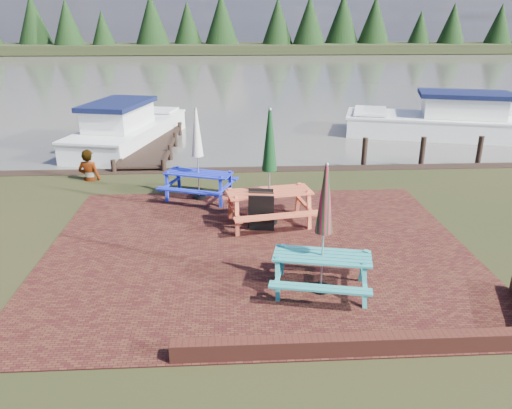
{
  "coord_description": "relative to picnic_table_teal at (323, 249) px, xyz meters",
  "views": [
    {
      "loc": [
        -0.59,
        -8.66,
        4.69
      ],
      "look_at": [
        -0.04,
        1.12,
        1.0
      ],
      "focal_mm": 35.0,
      "sensor_mm": 36.0,
      "label": 1
    }
  ],
  "objects": [
    {
      "name": "chalkboard",
      "position": [
        -0.9,
        2.84,
        -0.36
      ],
      "size": [
        0.61,
        0.62,
        0.94
      ],
      "rotation": [
        0.0,
        0.0,
        -0.14
      ],
      "color": "black",
      "rests_on": "ground"
    },
    {
      "name": "paving",
      "position": [
        -1.03,
        1.78,
        -0.83
      ],
      "size": [
        9.0,
        7.5,
        0.02
      ],
      "primitive_type": "cube",
      "color": "#371211",
      "rests_on": "ground"
    },
    {
      "name": "jetty",
      "position": [
        -4.53,
        12.06,
        -0.73
      ],
      "size": [
        1.76,
        9.08,
        1.0
      ],
      "color": "black",
      "rests_on": "ground"
    },
    {
      "name": "boat_far",
      "position": [
        10.89,
        13.59,
        -0.49
      ],
      "size": [
        6.21,
        3.67,
        1.83
      ],
      "rotation": [
        0.0,
        0.0,
        1.86
      ],
      "color": "white",
      "rests_on": "ground"
    },
    {
      "name": "boat_jetty",
      "position": [
        -5.65,
        12.1,
        -0.43
      ],
      "size": [
        4.04,
        7.45,
        2.05
      ],
      "rotation": [
        0.0,
        0.0,
        -0.24
      ],
      "color": "white",
      "rests_on": "ground"
    },
    {
      "name": "ground",
      "position": [
        -1.03,
        0.78,
        -0.84
      ],
      "size": [
        120.0,
        120.0,
        0.0
      ],
      "primitive_type": "plane",
      "color": "black",
      "rests_on": "ground"
    },
    {
      "name": "picnic_table_red",
      "position": [
        -0.69,
        3.2,
        0.13
      ],
      "size": [
        2.27,
        2.09,
        2.77
      ],
      "rotation": [
        0.0,
        0.0,
        0.18
      ],
      "color": "#D85837",
      "rests_on": "ground"
    },
    {
      "name": "water",
      "position": [
        -1.03,
        37.78,
        -0.84
      ],
      "size": [
        120.0,
        60.0,
        0.02
      ],
      "primitive_type": "cube",
      "color": "#4C4841",
      "rests_on": "ground"
    },
    {
      "name": "boat_near",
      "position": [
        7.64,
        13.01,
        -0.41
      ],
      "size": [
        8.24,
        4.76,
        2.11
      ],
      "rotation": [
        0.0,
        0.0,
        1.29
      ],
      "color": "white",
      "rests_on": "ground"
    },
    {
      "name": "picnic_table_teal",
      "position": [
        0.0,
        0.0,
        0.0
      ],
      "size": [
        2.02,
        1.87,
        2.4
      ],
      "rotation": [
        0.0,
        0.0,
        -0.22
      ],
      "color": "teal",
      "rests_on": "ground"
    },
    {
      "name": "far_treeline",
      "position": [
        -1.03,
        66.78,
        2.44
      ],
      "size": [
        120.0,
        10.0,
        8.1
      ],
      "color": "black",
      "rests_on": "ground"
    },
    {
      "name": "person",
      "position": [
        -5.89,
        6.95,
        0.11
      ],
      "size": [
        0.77,
        0.59,
        1.9
      ],
      "primitive_type": "imported",
      "rotation": [
        0.0,
        0.0,
        2.93
      ],
      "color": "gray",
      "rests_on": "ground"
    },
    {
      "name": "picnic_table_blue",
      "position": [
        -2.45,
        5.08,
        0.03
      ],
      "size": [
        2.22,
        2.1,
        2.48
      ],
      "rotation": [
        0.0,
        0.0,
        -0.35
      ],
      "color": "#1927C2",
      "rests_on": "ground"
    },
    {
      "name": "brick_wall",
      "position": [
        1.11,
        -1.64,
        -0.69
      ],
      "size": [
        6.21,
        1.79,
        0.3
      ],
      "color": "#4C1E16",
      "rests_on": "ground"
    }
  ]
}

